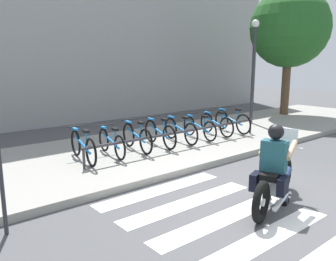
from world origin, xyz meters
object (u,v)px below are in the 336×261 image
object	(u,v)px
bicycle_4	(180,130)
bicycle_6	(216,124)
bicycle_5	(199,127)
rider	(275,160)
bicycle_7	(232,121)
street_lamp	(254,62)
bicycle_2	(137,137)
bicycle_1	(111,142)
bike_rack	(183,132)
motorcycle	(275,179)
bicycle_0	(83,146)
bicycle_3	(160,133)
tree_near_rack	(290,28)

from	to	relation	value
bicycle_4	bicycle_6	xyz separation A→B (m)	(1.52, -0.00, -0.00)
bicycle_5	rider	bearing A→B (deg)	-119.04
bicycle_4	bicycle_6	distance (m)	1.52
bicycle_7	street_lamp	size ratio (longest dim) A/B	0.43
bicycle_2	bicycle_1	bearing A→B (deg)	179.91
bicycle_7	bike_rack	world-z (taller)	bicycle_7
bicycle_1	bicycle_7	world-z (taller)	bicycle_7
motorcycle	bicycle_0	world-z (taller)	motorcycle
bicycle_5	bicycle_7	size ratio (longest dim) A/B	0.96
bike_rack	street_lamp	xyz separation A→B (m)	(4.56, 1.23, 1.82)
bicycle_4	bike_rack	size ratio (longest dim) A/B	0.28
rider	bicycle_3	size ratio (longest dim) A/B	0.88
rider	bicycle_2	distance (m)	4.12
bicycle_6	tree_near_rack	world-z (taller)	tree_near_rack
bicycle_0	bicycle_1	size ratio (longest dim) A/B	1.08
bicycle_6	rider	bearing A→B (deg)	-126.49
rider	bike_rack	bearing A→B (deg)	72.15
bicycle_1	bicycle_4	xyz separation A→B (m)	(2.27, -0.00, 0.02)
motorcycle	tree_near_rack	world-z (taller)	tree_near_rack
rider	street_lamp	world-z (taller)	street_lamp
bicycle_0	motorcycle	bearing A→B (deg)	-68.86
motorcycle	bicycle_6	world-z (taller)	motorcycle
bicycle_3	bicycle_4	xyz separation A→B (m)	(0.76, 0.00, -0.01)
bicycle_2	bicycle_4	bearing A→B (deg)	0.02
bicycle_1	bicycle_0	bearing A→B (deg)	-179.95
bicycle_6	tree_near_rack	distance (m)	6.54
rider	bicycle_4	world-z (taller)	rider
bicycle_4	bicycle_5	world-z (taller)	bicycle_4
bicycle_3	bike_rack	xyz separation A→B (m)	(0.38, -0.55, 0.06)
bike_rack	bicycle_4	bearing A→B (deg)	55.60
tree_near_rack	bicycle_4	bearing A→B (deg)	-171.35
bicycle_3	tree_near_rack	size ratio (longest dim) A/B	0.30
bicycle_6	bicycle_7	xyz separation A→B (m)	(0.76, -0.00, 0.01)
rider	bicycle_6	bearing A→B (deg)	53.51
motorcycle	bicycle_2	size ratio (longest dim) A/B	1.29
bicycle_2	bicycle_6	distance (m)	3.03
rider	bicycle_7	bearing A→B (deg)	47.26
bicycle_0	bicycle_5	size ratio (longest dim) A/B	1.07
bicycle_3	bike_rack	world-z (taller)	bicycle_3
bicycle_6	bike_rack	distance (m)	1.98
bicycle_5	street_lamp	xyz separation A→B (m)	(3.42, 0.67, 1.91)
rider	bicycle_7	xyz separation A→B (m)	(3.80, 4.11, -0.32)
bicycle_2	street_lamp	world-z (taller)	street_lamp
motorcycle	bicycle_0	distance (m)	4.38
motorcycle	bicycle_3	xyz separation A→B (m)	(0.69, 4.09, 0.05)
bicycle_6	tree_near_rack	bearing A→B (deg)	10.96
bicycle_0	street_lamp	bearing A→B (deg)	5.34
bicycle_2	bicycle_4	xyz separation A→B (m)	(1.52, 0.00, -0.01)
tree_near_rack	bicycle_6	bearing A→B (deg)	-169.04
bicycle_1	bicycle_4	world-z (taller)	bicycle_4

